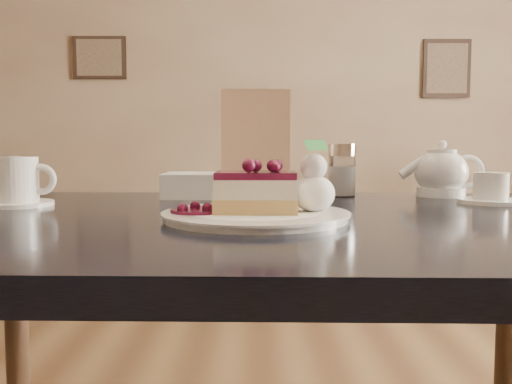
{
  "coord_description": "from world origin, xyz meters",
  "views": [
    {
      "loc": [
        -0.03,
        -0.52,
        0.91
      ],
      "look_at": [
        -0.03,
        0.28,
        0.84
      ],
      "focal_mm": 40.0,
      "sensor_mm": 36.0,
      "label": 1
    }
  ],
  "objects_px": {
    "main_table": "(257,265)",
    "coffee_set": "(17,184)",
    "tea_set": "(450,177)",
    "dessert_plate": "(256,216)",
    "cheesecake_slice": "(256,192)"
  },
  "relations": [
    {
      "from": "main_table",
      "to": "coffee_set",
      "type": "height_order",
      "value": "coffee_set"
    },
    {
      "from": "cheesecake_slice",
      "to": "coffee_set",
      "type": "height_order",
      "value": "coffee_set"
    },
    {
      "from": "dessert_plate",
      "to": "tea_set",
      "type": "height_order",
      "value": "tea_set"
    },
    {
      "from": "coffee_set",
      "to": "tea_set",
      "type": "xyz_separation_m",
      "value": [
        0.87,
        0.15,
        0.0
      ]
    },
    {
      "from": "cheesecake_slice",
      "to": "main_table",
      "type": "bearing_deg",
      "value": 90.0
    },
    {
      "from": "main_table",
      "to": "tea_set",
      "type": "xyz_separation_m",
      "value": [
        0.42,
        0.3,
        0.13
      ]
    },
    {
      "from": "dessert_plate",
      "to": "tea_set",
      "type": "relative_size",
      "value": 1.09
    },
    {
      "from": "main_table",
      "to": "coffee_set",
      "type": "bearing_deg",
      "value": 163.58
    },
    {
      "from": "dessert_plate",
      "to": "coffee_set",
      "type": "relative_size",
      "value": 1.93
    },
    {
      "from": "tea_set",
      "to": "dessert_plate",
      "type": "bearing_deg",
      "value": -140.12
    },
    {
      "from": "main_table",
      "to": "tea_set",
      "type": "distance_m",
      "value": 0.53
    },
    {
      "from": "tea_set",
      "to": "coffee_set",
      "type": "bearing_deg",
      "value": -170.05
    },
    {
      "from": "dessert_plate",
      "to": "tea_set",
      "type": "distance_m",
      "value": 0.55
    },
    {
      "from": "main_table",
      "to": "cheesecake_slice",
      "type": "relative_size",
      "value": 9.99
    },
    {
      "from": "coffee_set",
      "to": "tea_set",
      "type": "relative_size",
      "value": 0.56
    }
  ]
}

